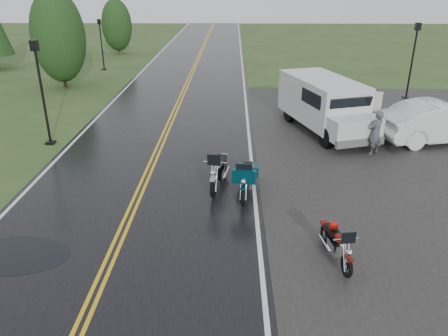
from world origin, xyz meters
name	(u,v)px	position (x,y,z in m)	size (l,w,h in m)	color
ground	(125,227)	(0.00, 0.00, 0.00)	(120.00, 120.00, 0.00)	#2D471E
road	(171,121)	(0.00, 10.00, 0.02)	(8.00, 100.00, 0.04)	black
parking_pad	(438,162)	(11.00, 5.00, 0.01)	(14.00, 24.00, 0.03)	black
motorcycle_red	(348,258)	(5.77, -2.17, 0.57)	(0.70, 1.91, 1.13)	#5D0F0A
motorcycle_teal	(244,187)	(3.41, 1.29, 0.67)	(0.83, 2.27, 1.34)	#052D37
motorcycle_silver	(214,179)	(2.47, 1.82, 0.70)	(0.86, 2.37, 1.40)	#97999E
van_white	(328,120)	(6.97, 6.47, 1.21)	(2.32, 6.18, 2.43)	silver
person_at_van	(376,133)	(8.74, 5.81, 0.89)	(0.65, 0.43, 1.78)	#49494E
sedan_white	(440,123)	(11.93, 7.31, 0.87)	(1.85, 5.29, 1.74)	silver
lamp_post_near_left	(42,94)	(-4.75, 6.74, 2.18)	(0.37, 0.37, 4.37)	black
lamp_post_far_left	(102,45)	(-6.88, 22.97, 1.88)	(0.32, 0.32, 3.77)	black
lamp_post_far_right	(412,62)	(13.24, 14.65, 2.16)	(0.37, 0.37, 4.32)	black
tree_left_mid	(60,46)	(-7.82, 17.17, 2.57)	(3.29, 3.29, 5.15)	#1E3D19
tree_left_far	(117,31)	(-7.53, 30.53, 2.07)	(2.69, 2.69, 4.14)	#1E3D19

